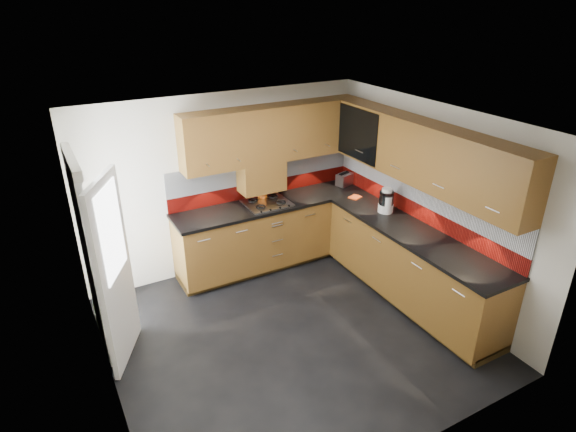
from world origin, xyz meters
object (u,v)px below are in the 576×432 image
gas_hob (267,203)px  food_processor (386,201)px  utensil_pot (262,192)px  toaster (345,179)px

gas_hob → food_processor: size_ratio=1.81×
utensil_pot → toaster: size_ratio=1.65×
utensil_pot → food_processor: bearing=-44.1°
gas_hob → food_processor: (1.22, -0.95, 0.13)m
gas_hob → utensil_pot: bearing=82.8°
toaster → food_processor: (-0.08, -1.03, 0.06)m
utensil_pot → food_processor: 1.66m
toaster → gas_hob: bearing=-176.4°
toaster → food_processor: 1.04m
food_processor → gas_hob: bearing=141.9°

